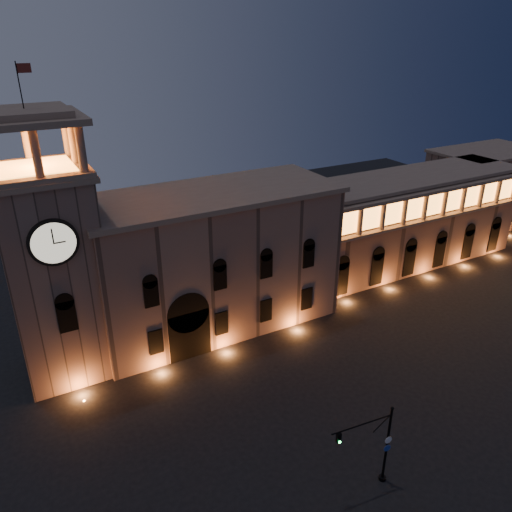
# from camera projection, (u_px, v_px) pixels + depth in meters

# --- Properties ---
(ground) EXTENTS (160.00, 160.00, 0.00)m
(ground) POSITION_uv_depth(u_px,v_px,m) (329.00, 419.00, 48.96)
(ground) COLOR black
(ground) RESTS_ON ground
(government_building) EXTENTS (30.80, 12.80, 17.60)m
(government_building) POSITION_uv_depth(u_px,v_px,m) (214.00, 260.00, 61.88)
(government_building) COLOR #7B5D50
(government_building) RESTS_ON ground
(clock_tower) EXTENTS (9.80, 9.80, 32.40)m
(clock_tower) POSITION_uv_depth(u_px,v_px,m) (54.00, 267.00, 51.48)
(clock_tower) COLOR #7B5D50
(clock_tower) RESTS_ON ground
(colonnade_wing) EXTENTS (40.60, 11.50, 14.50)m
(colonnade_wing) POSITION_uv_depth(u_px,v_px,m) (405.00, 220.00, 79.02)
(colonnade_wing) COLOR brown
(colonnade_wing) RESTS_ON ground
(secondary_building) EXTENTS (20.00, 12.00, 14.00)m
(secondary_building) POSITION_uv_depth(u_px,v_px,m) (483.00, 189.00, 95.41)
(secondary_building) COLOR brown
(secondary_building) RESTS_ON ground
(traffic_light) EXTENTS (5.74, 0.97, 7.90)m
(traffic_light) POSITION_uv_depth(u_px,v_px,m) (377.00, 446.00, 40.37)
(traffic_light) COLOR black
(traffic_light) RESTS_ON ground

